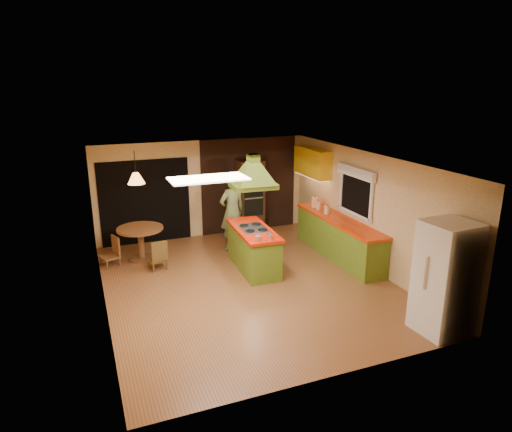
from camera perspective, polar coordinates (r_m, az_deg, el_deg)
name	(u,v)px	position (r m, az deg, el deg)	size (l,w,h in m)	color
ground	(248,283)	(9.32, -0.96, -8.42)	(6.50, 6.50, 0.00)	#935830
room_walls	(248,225)	(8.86, -1.00, -1.09)	(5.50, 6.50, 6.50)	beige
ceiling_plane	(248,161)	(8.56, -1.05, 6.90)	(6.50, 6.50, 0.00)	silver
brick_panel	(249,185)	(12.21, -0.85, 3.89)	(2.64, 0.03, 2.50)	#381E14
nook_opening	(145,202)	(11.60, -13.66, 1.71)	(2.20, 0.03, 2.10)	black
right_counter	(339,238)	(10.67, 10.28, -2.70)	(0.62, 3.05, 0.92)	olive
upper_cabinets	(312,162)	(11.69, 7.05, 6.69)	(0.34, 1.40, 0.70)	yellow
window_right	(356,183)	(10.28, 12.41, 4.03)	(0.12, 1.35, 1.06)	black
fluor_panel	(208,179)	(7.11, -5.96, 4.66)	(1.20, 0.60, 0.03)	white
kitchen_island	(253,248)	(9.87, -0.33, -4.06)	(0.81, 1.84, 0.92)	olive
range_hood	(253,166)	(9.38, -0.35, 6.25)	(0.94, 0.71, 0.78)	#576D1B
man	(232,212)	(10.82, -2.99, 0.53)	(0.69, 0.45, 1.90)	#515C31
refrigerator	(445,278)	(7.91, 22.56, -7.16)	(0.77, 0.72, 1.86)	white
wall_oven	(250,197)	(11.98, -0.79, 2.34)	(0.66, 0.61, 1.97)	#3F2414
dining_table	(141,237)	(10.62, -14.22, -2.59)	(1.03, 1.03, 0.77)	brown
chair_left	(110,252)	(10.54, -17.84, -4.29)	(0.36, 0.36, 0.65)	brown
chair_near	(157,254)	(10.11, -12.23, -4.68)	(0.37, 0.37, 0.67)	brown
pendant_lamp	(136,178)	(10.26, -14.76, 4.59)	(0.37, 0.37, 0.24)	#FF9E3F
canister_large	(315,202)	(11.37, 7.36, 1.71)	(0.17, 0.17, 0.25)	#FDEBCC
canister_medium	(327,210)	(10.87, 8.88, 0.80)	(0.14, 0.14, 0.19)	beige
canister_small	(319,206)	(11.21, 7.83, 1.30)	(0.13, 0.13, 0.18)	#F4E0C4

